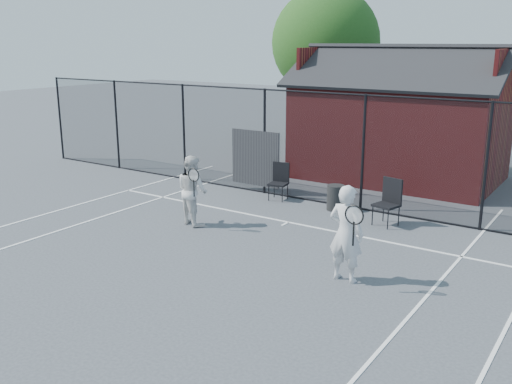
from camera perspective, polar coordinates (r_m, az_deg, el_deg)
The scene contains 10 objects.
ground at distance 11.56m, azimuth -4.40°, elevation -6.86°, with size 80.00×80.00×0.00m, color #404549.
court_lines at distance 10.64m, azimuth -8.85°, elevation -8.96°, with size 11.02×18.00×0.01m.
fence at distance 15.38m, azimuth 6.17°, elevation 4.21°, with size 22.04×3.00×3.00m.
clubhouse at distance 18.66m, azimuth 14.18°, elevation 6.22°, with size 6.50×4.36×4.19m.
tree_left at distance 24.60m, azimuth 6.99°, elevation 14.59°, with size 4.48×4.48×6.44m.
player_front at distance 10.44m, azimuth 8.99°, elevation -4.11°, with size 0.82×0.61×1.81m.
player_back at distance 13.64m, azimuth -6.39°, elevation 0.19°, with size 0.98×0.84×1.67m.
chair_left at distance 15.71m, azimuth 2.24°, elevation 0.98°, with size 0.48×0.50×1.00m, color black.
chair_right at distance 13.85m, azimuth 12.90°, elevation -1.10°, with size 0.53×0.55×1.10m, color black.
waste_bin at distance 14.95m, azimuth 7.96°, elevation -0.56°, with size 0.45×0.45×0.66m, color #252525.
Camera 1 is at (6.69, -8.40, 4.28)m, focal length 40.00 mm.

